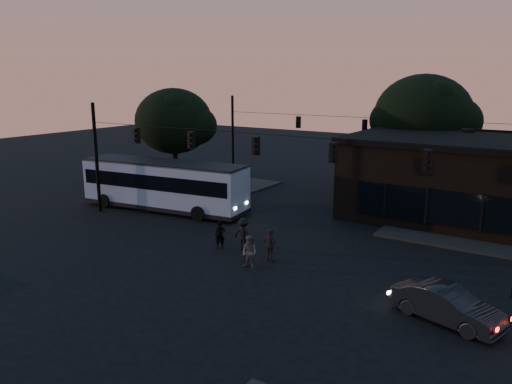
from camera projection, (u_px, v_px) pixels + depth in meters
The scene contains 13 objects.
ground at pixel (212, 266), 24.72m from camera, with size 120.00×120.00×0.00m, color black.
sidewalk_far_left at pixel (184, 184), 43.57m from camera, with size 14.00×10.00×0.15m, color black.
building at pixel (472, 179), 32.40m from camera, with size 15.40×10.41×5.40m.
tree_behind at pixel (423, 116), 39.20m from camera, with size 7.60×7.60×9.43m.
tree_left at pixel (174, 121), 41.52m from camera, with size 6.40×6.40×8.30m.
signal_rig_near at pixel (256, 166), 26.99m from camera, with size 26.24×0.30×7.50m.
signal_rig_far at pixel (364, 140), 40.13m from camera, with size 26.24×0.30×7.50m.
bus at pixel (164, 183), 34.80m from camera, with size 12.50×4.34×3.45m.
car at pixel (447, 305), 18.95m from camera, with size 1.47×4.20×1.38m, color black.
pedestrian_a at pixel (220, 235), 27.09m from camera, with size 0.55×0.36×1.52m, color black.
pedestrian_b at pixel (249, 252), 24.22m from camera, with size 0.81×0.63×1.67m, color #534D4B.
pedestrian_c at pixel (270, 245), 25.14m from camera, with size 1.01×0.42×1.72m, color #292228.
pedestrian_d at pixel (244, 234), 26.76m from camera, with size 1.18×0.68×1.83m, color black.
Camera 1 is at (14.48, -18.34, 9.13)m, focal length 35.00 mm.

